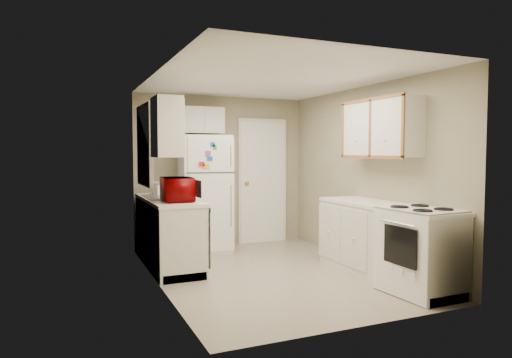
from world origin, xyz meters
name	(u,v)px	position (x,y,z in m)	size (l,w,h in m)	color
floor	(272,273)	(0.00, 0.00, 0.00)	(3.80, 3.80, 0.00)	#B3A691
ceiling	(272,79)	(0.00, 0.00, 2.40)	(3.80, 3.80, 0.00)	white
wall_left	(158,180)	(-1.40, 0.00, 1.20)	(3.80, 3.80, 0.00)	#9D947B
wall_right	(365,175)	(1.40, 0.00, 1.20)	(3.80, 3.80, 0.00)	#9D947B
wall_back	(222,171)	(0.00, 1.90, 1.20)	(2.80, 2.80, 0.00)	#9D947B
wall_front	(367,189)	(0.00, -1.90, 1.20)	(2.80, 2.80, 0.00)	#9D947B
left_counter	(168,232)	(-1.10, 0.90, 0.45)	(0.60, 1.80, 0.90)	silver
dishwasher	(202,235)	(-0.81, 0.30, 0.49)	(0.03, 0.58, 0.72)	black
sink	(166,200)	(-1.10, 1.05, 0.86)	(0.54, 0.74, 0.16)	gray
microwave	(178,189)	(-1.07, 0.48, 1.05)	(0.30, 0.53, 0.35)	#850103
soap_bottle	(158,189)	(-1.15, 1.29, 1.00)	(0.08, 0.09, 0.19)	white
window_blinds	(145,145)	(-1.36, 1.05, 1.60)	(0.10, 0.98, 1.08)	silver
upper_cabinet_left	(167,127)	(-1.25, 0.22, 1.80)	(0.30, 0.45, 0.70)	silver
refrigerator	(204,193)	(-0.39, 1.59, 0.88)	(0.72, 0.70, 1.76)	white
cabinet_over_fridge	(200,120)	(-0.40, 1.75, 2.00)	(0.70, 0.30, 0.40)	silver
interior_door	(262,181)	(0.70, 1.86, 1.02)	(0.86, 0.06, 2.08)	white
right_counter	(385,242)	(1.10, -0.80, 0.45)	(0.60, 2.00, 0.90)	silver
stove	(420,251)	(1.09, -1.39, 0.46)	(0.62, 0.76, 0.93)	white
upper_cabinet_right	(381,129)	(1.25, -0.50, 1.80)	(0.30, 1.20, 0.70)	silver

